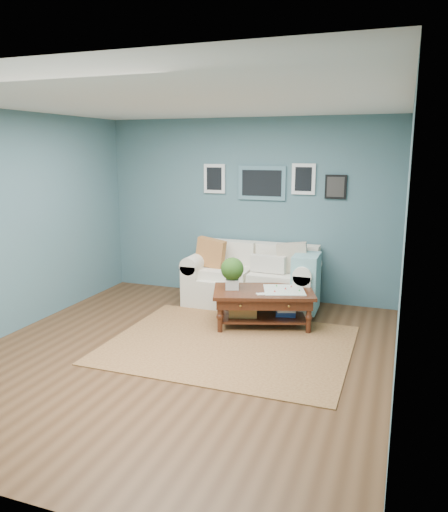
% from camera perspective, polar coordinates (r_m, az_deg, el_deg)
% --- Properties ---
extents(room_shell, '(5.00, 5.02, 2.70)m').
position_cam_1_polar(room_shell, '(5.33, -5.04, 2.59)').
color(room_shell, brown).
rests_on(room_shell, ground).
extents(area_rug, '(2.75, 2.20, 0.01)m').
position_cam_1_polar(area_rug, '(5.91, 0.59, -10.07)').
color(area_rug, brown).
rests_on(area_rug, ground).
extents(loveseat, '(1.93, 0.87, 0.99)m').
position_cam_1_polar(loveseat, '(7.24, 3.86, -2.62)').
color(loveseat, '#F3E9CE').
rests_on(loveseat, ground).
extents(coffee_table, '(1.43, 1.10, 0.88)m').
position_cam_1_polar(coffee_table, '(6.44, 3.91, -4.58)').
color(coffee_table, '#35190E').
rests_on(coffee_table, ground).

